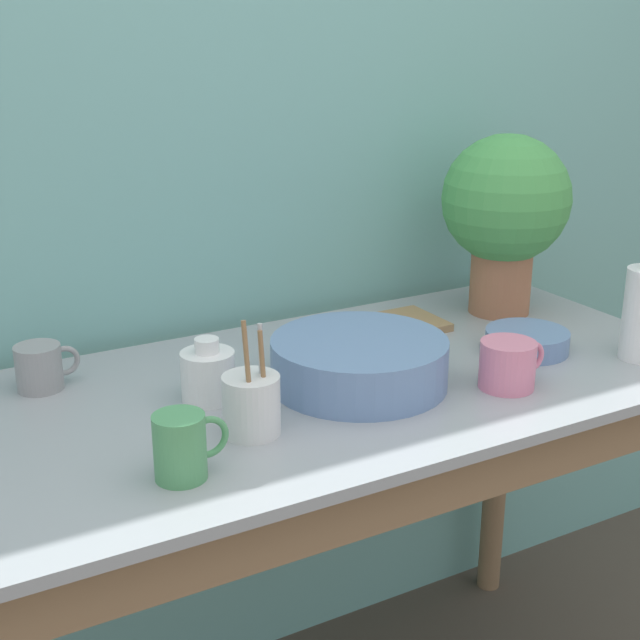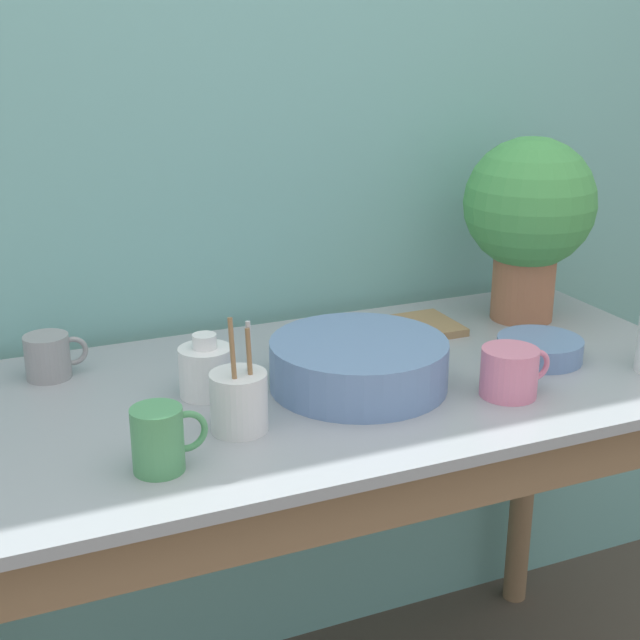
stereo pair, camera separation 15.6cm
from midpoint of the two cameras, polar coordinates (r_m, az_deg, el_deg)
wall_back at (r=1.86m, az=-2.52°, el=10.23°), size 6.00×0.05×2.40m
counter_table at (r=1.65m, az=3.13°, el=-9.52°), size 1.49×0.69×0.86m
potted_plant at (r=1.94m, az=15.50°, el=6.65°), size 0.28×0.28×0.39m
bowl_wash_large at (r=1.58m, az=5.33°, el=-2.86°), size 0.32×0.32×0.09m
bottle_short at (r=1.54m, az=-4.47°, el=-3.26°), size 0.09×0.09×0.11m
mug_green at (r=1.30m, az=-6.84°, el=-7.65°), size 0.11×0.08×0.10m
mug_grey at (r=1.66m, az=-14.43°, el=-2.32°), size 0.11×0.08×0.08m
mug_pink at (r=1.59m, az=14.86°, el=-3.29°), size 0.13×0.10×0.09m
bowl_small_blue at (r=1.77m, az=16.35°, el=-1.83°), size 0.16×0.16×0.04m
utensil_cup at (r=1.41m, az=-2.04°, el=-5.26°), size 0.09×0.09×0.19m
tray_board at (r=1.87m, az=8.08°, el=-0.57°), size 0.20×0.15×0.02m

